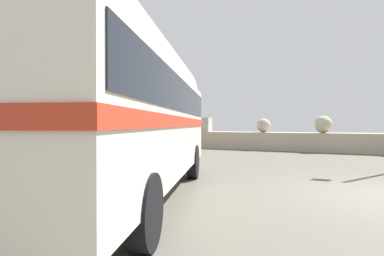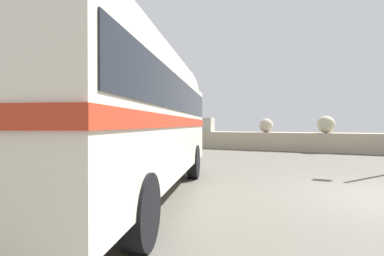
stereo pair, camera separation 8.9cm
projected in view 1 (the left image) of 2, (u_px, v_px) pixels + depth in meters
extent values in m
cube|color=tan|center=(365.00, 143.00, 17.07)|extent=(31.36, 1.80, 1.10)
cube|color=#BD9490|center=(167.00, 122.00, 23.21)|extent=(1.84, 1.91, 1.39)
cube|color=#A6A595|center=(204.00, 125.00, 21.14)|extent=(0.98, 0.85, 0.93)
sphere|color=#B5A692|center=(264.00, 125.00, 19.30)|extent=(0.85, 0.85, 0.85)
sphere|color=#B3AF8B|center=(323.00, 124.00, 17.66)|extent=(0.97, 0.97, 0.97)
cylinder|color=black|center=(119.00, 161.00, 9.25)|extent=(0.59, 1.00, 0.96)
cylinder|color=black|center=(193.00, 162.00, 8.99)|extent=(0.59, 1.00, 0.96)
cylinder|color=black|center=(144.00, 212.00, 3.82)|extent=(0.59, 1.00, 0.96)
cube|color=beige|center=(126.00, 124.00, 6.53)|extent=(5.10, 8.72, 2.10)
cylinder|color=beige|center=(126.00, 74.00, 6.52)|extent=(4.80, 8.33, 2.20)
cube|color=red|center=(126.00, 122.00, 6.53)|extent=(5.18, 8.81, 0.20)
cube|color=black|center=(126.00, 97.00, 6.52)|extent=(5.02, 8.41, 0.64)
cube|color=silver|center=(167.00, 150.00, 10.78)|extent=(2.20, 0.92, 0.28)
cylinder|color=black|center=(60.00, 158.00, 10.02)|extent=(0.65, 0.99, 0.96)
cube|color=silver|center=(52.00, 148.00, 11.73)|extent=(2.15, 1.07, 0.28)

